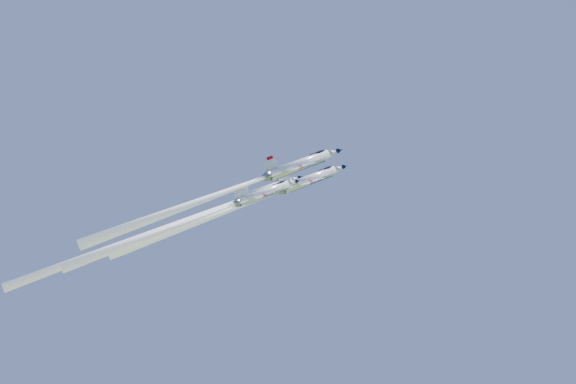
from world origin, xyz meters
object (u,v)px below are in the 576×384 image
(jet_left, at_px, (175,224))
(jet_right, at_px, (229,190))
(jet_lead, at_px, (244,204))
(jet_slot, at_px, (197,218))

(jet_left, bearing_deg, jet_right, 26.64)
(jet_left, bearing_deg, jet_lead, 72.91)
(jet_left, relative_size, jet_right, 1.27)
(jet_lead, height_order, jet_right, jet_lead)
(jet_slot, bearing_deg, jet_lead, 96.18)
(jet_lead, xyz_separation_m, jet_slot, (-5.87, -7.55, -3.84))
(jet_left, distance_m, jet_slot, 5.47)
(jet_right, xyz_separation_m, jet_slot, (-7.79, 2.68, -3.83))
(jet_lead, distance_m, jet_left, 13.39)
(jet_left, relative_size, jet_slot, 1.35)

